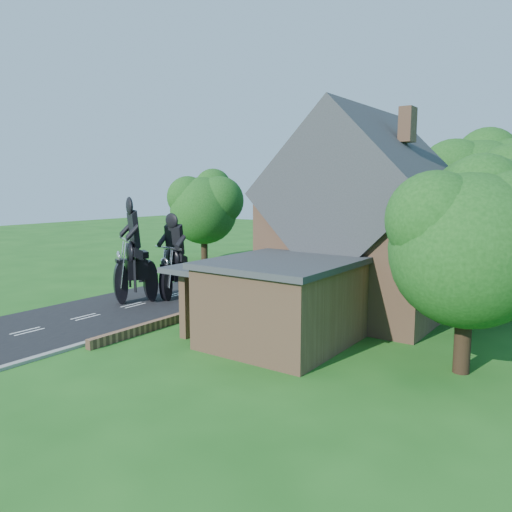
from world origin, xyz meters
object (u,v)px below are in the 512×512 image
Objects in this scene: garden_wall at (252,295)px; house at (364,227)px; annex at (280,300)px; motorcycle_follow at (136,287)px; motorcycle_lead at (176,286)px.

house reaches higher than garden_wall.
annex is (-0.62, -6.80, -2.58)m from house.
annex is 10.38m from motorcycle_follow.
annex reaches higher than motorcycle_lead.
garden_wall is 11.80× the size of motorcycle_follow.
motorcycle_follow reaches higher than garden_wall.
annex is at bearing -46.16° from garden_wall.
garden_wall is 6.49m from motorcycle_follow.
motorcycle_lead is (-3.53, -2.57, 0.53)m from garden_wall.
house is at bearing 84.76° from annex.
annex is at bearing -95.24° from house.
house reaches higher than motorcycle_follow.
motorcycle_follow is at bearing 172.48° from annex.
garden_wall is at bearing 133.84° from annex.
motorcycle_lead is at bearing -159.86° from house.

